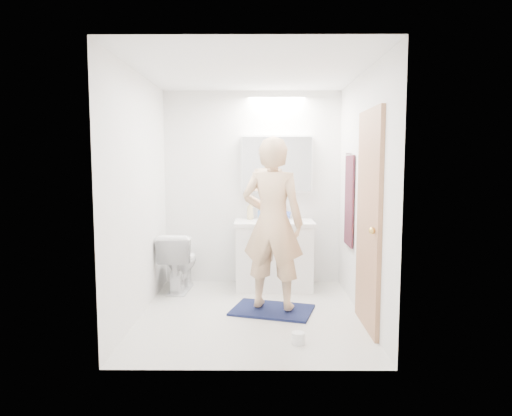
{
  "coord_description": "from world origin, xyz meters",
  "views": [
    {
      "loc": [
        0.08,
        -4.47,
        1.54
      ],
      "look_at": [
        0.05,
        0.25,
        1.05
      ],
      "focal_mm": 32.03,
      "sensor_mm": 36.0,
      "label": 1
    }
  ],
  "objects_px": {
    "soap_bottle_a": "(250,210)",
    "vanity_cabinet": "(274,256)",
    "soap_bottle_b": "(261,213)",
    "medicine_cabinet": "(277,164)",
    "person": "(273,223)",
    "toothbrush_cup": "(287,215)",
    "toilet": "(179,261)",
    "toilet_paper_roll": "(298,338)"
  },
  "relations": [
    {
      "from": "medicine_cabinet",
      "to": "soap_bottle_a",
      "type": "distance_m",
      "value": 0.66
    },
    {
      "from": "vanity_cabinet",
      "to": "soap_bottle_a",
      "type": "bearing_deg",
      "value": 152.77
    },
    {
      "from": "medicine_cabinet",
      "to": "person",
      "type": "bearing_deg",
      "value": -94.3
    },
    {
      "from": "soap_bottle_b",
      "to": "toothbrush_cup",
      "type": "relative_size",
      "value": 1.59
    },
    {
      "from": "medicine_cabinet",
      "to": "soap_bottle_b",
      "type": "bearing_deg",
      "value": -171.14
    },
    {
      "from": "soap_bottle_a",
      "to": "soap_bottle_b",
      "type": "bearing_deg",
      "value": 12.59
    },
    {
      "from": "soap_bottle_b",
      "to": "toothbrush_cup",
      "type": "xyz_separation_m",
      "value": [
        0.32,
        -0.02,
        -0.03
      ]
    },
    {
      "from": "medicine_cabinet",
      "to": "toothbrush_cup",
      "type": "bearing_deg",
      "value": -21.38
    },
    {
      "from": "soap_bottle_a",
      "to": "soap_bottle_b",
      "type": "relative_size",
      "value": 1.41
    },
    {
      "from": "medicine_cabinet",
      "to": "soap_bottle_a",
      "type": "height_order",
      "value": "medicine_cabinet"
    },
    {
      "from": "toilet",
      "to": "soap_bottle_b",
      "type": "xyz_separation_m",
      "value": [
        0.98,
        0.3,
        0.55
      ]
    },
    {
      "from": "medicine_cabinet",
      "to": "toothbrush_cup",
      "type": "height_order",
      "value": "medicine_cabinet"
    },
    {
      "from": "person",
      "to": "vanity_cabinet",
      "type": "bearing_deg",
      "value": -76.91
    },
    {
      "from": "medicine_cabinet",
      "to": "toilet_paper_roll",
      "type": "relative_size",
      "value": 8.0
    },
    {
      "from": "soap_bottle_b",
      "to": "toothbrush_cup",
      "type": "bearing_deg",
      "value": -3.57
    },
    {
      "from": "vanity_cabinet",
      "to": "toothbrush_cup",
      "type": "bearing_deg",
      "value": 44.46
    },
    {
      "from": "toothbrush_cup",
      "to": "toilet_paper_roll",
      "type": "distance_m",
      "value": 2.05
    },
    {
      "from": "vanity_cabinet",
      "to": "toilet",
      "type": "height_order",
      "value": "vanity_cabinet"
    },
    {
      "from": "medicine_cabinet",
      "to": "toilet",
      "type": "distance_m",
      "value": 1.67
    },
    {
      "from": "toilet",
      "to": "soap_bottle_a",
      "type": "relative_size",
      "value": 3.1
    },
    {
      "from": "person",
      "to": "soap_bottle_b",
      "type": "distance_m",
      "value": 1.07
    },
    {
      "from": "toilet",
      "to": "person",
      "type": "bearing_deg",
      "value": 148.0
    },
    {
      "from": "vanity_cabinet",
      "to": "person",
      "type": "bearing_deg",
      "value": -93.03
    },
    {
      "from": "person",
      "to": "toilet",
      "type": "bearing_deg",
      "value": -19.12
    },
    {
      "from": "vanity_cabinet",
      "to": "toilet_paper_roll",
      "type": "height_order",
      "value": "vanity_cabinet"
    },
    {
      "from": "medicine_cabinet",
      "to": "person",
      "type": "distance_m",
      "value": 1.24
    },
    {
      "from": "soap_bottle_a",
      "to": "toilet",
      "type": "bearing_deg",
      "value": -162.52
    },
    {
      "from": "toothbrush_cup",
      "to": "toilet_paper_roll",
      "type": "bearing_deg",
      "value": -90.48
    },
    {
      "from": "vanity_cabinet",
      "to": "toilet_paper_roll",
      "type": "relative_size",
      "value": 8.18
    },
    {
      "from": "toilet_paper_roll",
      "to": "person",
      "type": "bearing_deg",
      "value": 102.95
    },
    {
      "from": "soap_bottle_b",
      "to": "toilet_paper_roll",
      "type": "xyz_separation_m",
      "value": [
        0.3,
        -1.91,
        -0.85
      ]
    },
    {
      "from": "toilet",
      "to": "soap_bottle_a",
      "type": "xyz_separation_m",
      "value": [
        0.84,
        0.27,
        0.58
      ]
    },
    {
      "from": "medicine_cabinet",
      "to": "vanity_cabinet",
      "type": "bearing_deg",
      "value": -99.55
    },
    {
      "from": "soap_bottle_a",
      "to": "soap_bottle_b",
      "type": "height_order",
      "value": "soap_bottle_a"
    },
    {
      "from": "medicine_cabinet",
      "to": "soap_bottle_a",
      "type": "relative_size",
      "value": 3.91
    },
    {
      "from": "soap_bottle_a",
      "to": "vanity_cabinet",
      "type": "bearing_deg",
      "value": -27.23
    },
    {
      "from": "vanity_cabinet",
      "to": "soap_bottle_b",
      "type": "relative_size",
      "value": 5.63
    },
    {
      "from": "soap_bottle_a",
      "to": "toothbrush_cup",
      "type": "distance_m",
      "value": 0.46
    },
    {
      "from": "soap_bottle_b",
      "to": "toilet_paper_roll",
      "type": "distance_m",
      "value": 2.11
    },
    {
      "from": "person",
      "to": "toilet_paper_roll",
      "type": "distance_m",
      "value": 1.22
    },
    {
      "from": "medicine_cabinet",
      "to": "toilet",
      "type": "height_order",
      "value": "medicine_cabinet"
    },
    {
      "from": "soap_bottle_a",
      "to": "person",
      "type": "bearing_deg",
      "value": -76.67
    }
  ]
}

